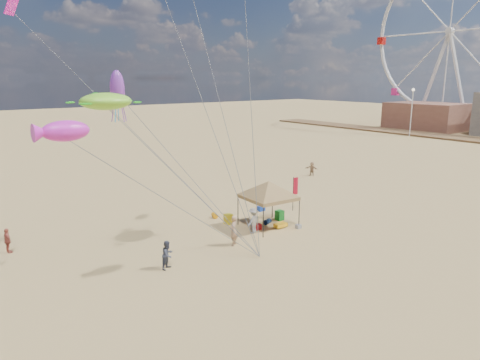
{
  "coord_description": "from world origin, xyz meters",
  "views": [
    {
      "loc": [
        -15.5,
        -17.42,
        9.95
      ],
      "look_at": [
        0.0,
        3.0,
        4.0
      ],
      "focal_mm": 32.91,
      "sensor_mm": 36.0,
      "label": 1
    }
  ],
  "objects_px": {
    "cooler_red": "(257,227)",
    "chair_green": "(280,215)",
    "person_near_a": "(233,231)",
    "person_far_a": "(8,241)",
    "person_near_c": "(253,220)",
    "person_far_c": "(312,169)",
    "lamp_north": "(412,104)",
    "ferris_wheel": "(449,40)",
    "chair_yellow": "(228,219)",
    "feather_flag": "(295,188)",
    "beach_cart": "(280,225)",
    "canopy_tent": "(269,183)",
    "person_near_b": "(168,255)",
    "cooler_blue": "(261,208)"
  },
  "relations": [
    {
      "from": "cooler_blue",
      "to": "person_near_b",
      "type": "bearing_deg",
      "value": -154.71
    },
    {
      "from": "feather_flag",
      "to": "beach_cart",
      "type": "height_order",
      "value": "feather_flag"
    },
    {
      "from": "beach_cart",
      "to": "person_near_c",
      "type": "bearing_deg",
      "value": 170.25
    },
    {
      "from": "person_far_a",
      "to": "person_near_b",
      "type": "bearing_deg",
      "value": -148.18
    },
    {
      "from": "beach_cart",
      "to": "person_near_c",
      "type": "height_order",
      "value": "person_near_c"
    },
    {
      "from": "chair_yellow",
      "to": "canopy_tent",
      "type": "bearing_deg",
      "value": -49.61
    },
    {
      "from": "cooler_blue",
      "to": "person_far_c",
      "type": "relative_size",
      "value": 0.37
    },
    {
      "from": "beach_cart",
      "to": "person_near_a",
      "type": "height_order",
      "value": "person_near_a"
    },
    {
      "from": "ferris_wheel",
      "to": "person_near_b",
      "type": "bearing_deg",
      "value": -160.49
    },
    {
      "from": "person_near_c",
      "to": "person_far_a",
      "type": "distance_m",
      "value": 14.79
    },
    {
      "from": "cooler_red",
      "to": "person_near_c",
      "type": "distance_m",
      "value": 0.92
    },
    {
      "from": "feather_flag",
      "to": "cooler_red",
      "type": "bearing_deg",
      "value": -161.95
    },
    {
      "from": "canopy_tent",
      "to": "person_far_c",
      "type": "relative_size",
      "value": 4.07
    },
    {
      "from": "person_near_a",
      "to": "ferris_wheel",
      "type": "distance_m",
      "value": 79.05
    },
    {
      "from": "cooler_red",
      "to": "chair_yellow",
      "type": "height_order",
      "value": "chair_yellow"
    },
    {
      "from": "cooler_blue",
      "to": "lamp_north",
      "type": "xyz_separation_m",
      "value": [
        49.62,
        18.61,
        5.33
      ]
    },
    {
      "from": "cooler_red",
      "to": "ferris_wheel",
      "type": "height_order",
      "value": "ferris_wheel"
    },
    {
      "from": "person_far_a",
      "to": "ferris_wheel",
      "type": "bearing_deg",
      "value": -85.0
    },
    {
      "from": "chair_green",
      "to": "person_near_a",
      "type": "xyz_separation_m",
      "value": [
        -5.55,
        -1.95,
        0.59
      ]
    },
    {
      "from": "canopy_tent",
      "to": "chair_yellow",
      "type": "distance_m",
      "value": 3.92
    },
    {
      "from": "canopy_tent",
      "to": "person_far_a",
      "type": "xyz_separation_m",
      "value": [
        -15.09,
        5.62,
        -2.34
      ]
    },
    {
      "from": "chair_green",
      "to": "person_near_b",
      "type": "bearing_deg",
      "value": -166.1
    },
    {
      "from": "person_far_a",
      "to": "person_far_c",
      "type": "xyz_separation_m",
      "value": [
        29.35,
        3.92,
        -0.01
      ]
    },
    {
      "from": "cooler_red",
      "to": "chair_green",
      "type": "xyz_separation_m",
      "value": [
        2.62,
        0.63,
        0.16
      ]
    },
    {
      "from": "person_near_b",
      "to": "person_far_a",
      "type": "height_order",
      "value": "person_near_b"
    },
    {
      "from": "person_near_c",
      "to": "ferris_wheel",
      "type": "bearing_deg",
      "value": -177.97
    },
    {
      "from": "cooler_blue",
      "to": "person_near_c",
      "type": "bearing_deg",
      "value": -135.84
    },
    {
      "from": "cooler_red",
      "to": "person_near_c",
      "type": "height_order",
      "value": "person_near_c"
    },
    {
      "from": "cooler_blue",
      "to": "ferris_wheel",
      "type": "xyz_separation_m",
      "value": [
        66.62,
        22.34,
        17.12
      ]
    },
    {
      "from": "beach_cart",
      "to": "lamp_north",
      "type": "distance_m",
      "value": 56.05
    },
    {
      "from": "person_near_b",
      "to": "beach_cart",
      "type": "bearing_deg",
      "value": -19.47
    },
    {
      "from": "chair_yellow",
      "to": "person_near_b",
      "type": "distance_m",
      "value": 8.03
    },
    {
      "from": "feather_flag",
      "to": "ferris_wheel",
      "type": "xyz_separation_m",
      "value": [
        64.52,
        23.81,
        15.53
      ]
    },
    {
      "from": "lamp_north",
      "to": "ferris_wheel",
      "type": "bearing_deg",
      "value": 12.38
    },
    {
      "from": "person_far_a",
      "to": "person_far_c",
      "type": "distance_m",
      "value": 29.61
    },
    {
      "from": "cooler_red",
      "to": "cooler_blue",
      "type": "height_order",
      "value": "same"
    },
    {
      "from": "cooler_red",
      "to": "person_near_b",
      "type": "xyz_separation_m",
      "value": [
        -7.73,
        -1.93,
        0.6
      ]
    },
    {
      "from": "chair_yellow",
      "to": "ferris_wheel",
      "type": "distance_m",
      "value": 76.12
    },
    {
      "from": "chair_yellow",
      "to": "beach_cart",
      "type": "xyz_separation_m",
      "value": [
        2.35,
        -2.81,
        -0.15
      ]
    },
    {
      "from": "person_far_c",
      "to": "lamp_north",
      "type": "relative_size",
      "value": 0.18
    },
    {
      "from": "chair_yellow",
      "to": "lamp_north",
      "type": "distance_m",
      "value": 57.16
    },
    {
      "from": "person_near_b",
      "to": "person_far_a",
      "type": "distance_m",
      "value": 9.89
    },
    {
      "from": "person_near_a",
      "to": "person_far_a",
      "type": "relative_size",
      "value": 1.25
    },
    {
      "from": "person_far_a",
      "to": "person_far_c",
      "type": "bearing_deg",
      "value": -90.72
    },
    {
      "from": "person_near_b",
      "to": "person_near_c",
      "type": "distance_m",
      "value": 7.35
    },
    {
      "from": "canopy_tent",
      "to": "lamp_north",
      "type": "relative_size",
      "value": 0.73
    },
    {
      "from": "person_near_c",
      "to": "person_far_a",
      "type": "relative_size",
      "value": 1.13
    },
    {
      "from": "cooler_red",
      "to": "feather_flag",
      "type": "bearing_deg",
      "value": 18.05
    },
    {
      "from": "feather_flag",
      "to": "chair_green",
      "type": "relative_size",
      "value": 3.79
    },
    {
      "from": "person_near_a",
      "to": "beach_cart",
      "type": "bearing_deg",
      "value": 148.62
    }
  ]
}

